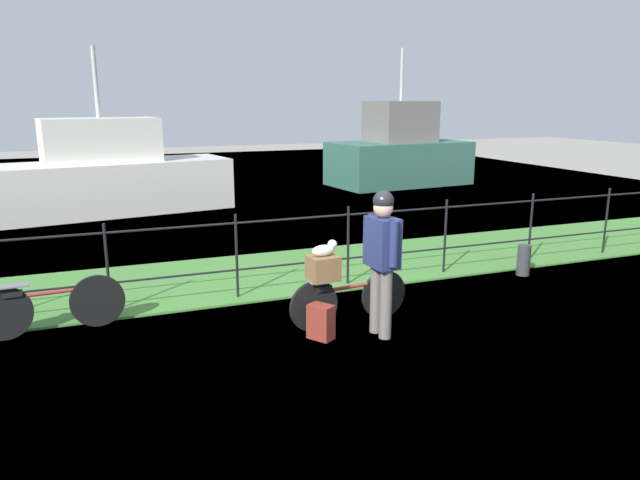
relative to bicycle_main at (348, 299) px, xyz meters
The scene contains 13 objects.
ground_plane 0.79m from the bicycle_main, 106.85° to the right, with size 60.00×60.00×0.00m, color gray.
grass_strip 2.37m from the bicycle_main, 95.08° to the left, with size 27.00×2.40×0.03m, color #478438.
harbor_water 9.87m from the bicycle_main, 91.21° to the left, with size 30.00×30.00×0.00m, color #60849E.
iron_fence 1.45m from the bicycle_main, 98.50° to the left, with size 18.04×0.04×1.17m.
bicycle_main is the anchor object (origin of this frame).
wooden_crate 0.55m from the bicycle_main, behind, with size 0.33×0.29×0.29m, color brown.
terrier_dog 0.72m from the bicycle_main, behind, with size 0.32×0.17×0.18m.
cyclist_person 0.83m from the bicycle_main, 63.76° to the right, with size 0.30×0.54×1.68m.
backpack_on_paving 0.56m from the bicycle_main, 148.30° to the right, with size 0.28×0.18×0.40m, color maroon.
mooring_bollard 3.48m from the bicycle_main, 14.91° to the left, with size 0.20×0.20×0.48m, color #38383D.
bicycle_parked 3.47m from the bicycle_main, 163.36° to the left, with size 1.63×0.20×0.63m.
moored_boat_near 9.07m from the bicycle_main, 106.25° to the left, with size 6.11×2.75×3.85m.
moored_boat_mid 12.41m from the bicycle_main, 58.56° to the left, with size 4.59×2.72×4.24m.
Camera 1 is at (-2.49, -5.33, 2.62)m, focal length 32.55 mm.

